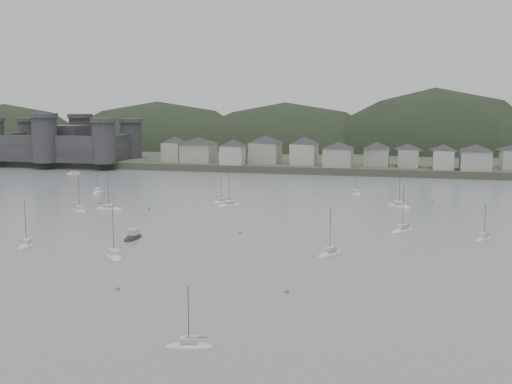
# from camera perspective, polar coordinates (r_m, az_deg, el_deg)

# --- Properties ---
(ground) EXTENTS (900.00, 900.00, 0.00)m
(ground) POSITION_cam_1_polar(r_m,az_deg,el_deg) (106.25, -10.02, -8.78)
(ground) COLOR slate
(ground) RESTS_ON ground
(far_shore_land) EXTENTS (900.00, 250.00, 3.00)m
(far_shore_land) POSITION_cam_1_polar(r_m,az_deg,el_deg) (390.98, 7.90, 3.77)
(far_shore_land) COLOR #383D2D
(far_shore_land) RESTS_ON ground
(forested_ridge) EXTENTS (851.55, 103.94, 102.57)m
(forested_ridge) POSITION_cam_1_polar(r_m,az_deg,el_deg) (366.33, 8.17, 1.46)
(forested_ridge) COLOR black
(forested_ridge) RESTS_ON ground
(castle) EXTENTS (66.00, 43.00, 20.00)m
(castle) POSITION_cam_1_polar(r_m,az_deg,el_deg) (317.60, -16.67, 4.23)
(castle) COLOR #2D2D2F
(castle) RESTS_ON far_shore_land
(waterfront_town) EXTENTS (451.48, 28.46, 12.92)m
(waterfront_town) POSITION_cam_1_polar(r_m,az_deg,el_deg) (276.96, 15.84, 3.26)
(waterfront_town) COLOR gray
(waterfront_town) RESTS_ON far_shore_land
(moored_fleet) EXTENTS (254.37, 176.90, 12.85)m
(moored_fleet) POSITION_cam_1_polar(r_m,az_deg,el_deg) (168.52, -6.69, -2.36)
(moored_fleet) COLOR silver
(moored_fleet) RESTS_ON ground
(motor_launch_far) EXTENTS (2.97, 7.83, 3.86)m
(motor_launch_far) POSITION_cam_1_polar(r_m,az_deg,el_deg) (146.92, -10.85, -3.96)
(motor_launch_far) COLOR black
(motor_launch_far) RESTS_ON ground
(mooring_buoys) EXTENTS (196.86, 112.14, 0.70)m
(mooring_buoys) POSITION_cam_1_polar(r_m,az_deg,el_deg) (155.47, -2.86, -3.21)
(mooring_buoys) COLOR #B8653D
(mooring_buoys) RESTS_ON ground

